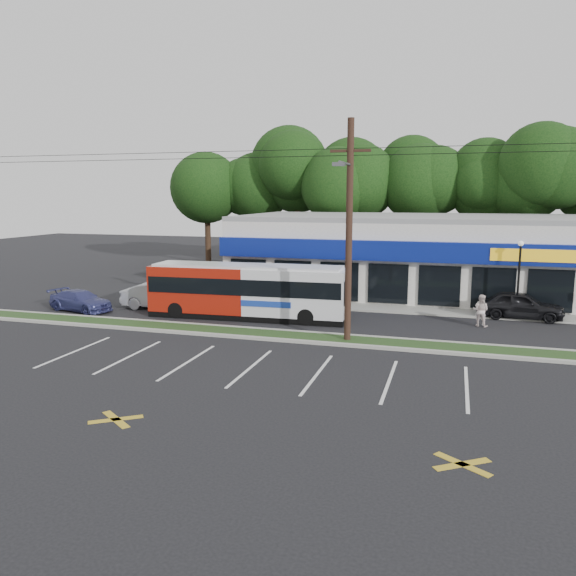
% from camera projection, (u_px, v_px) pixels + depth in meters
% --- Properties ---
extents(ground, '(120.00, 120.00, 0.00)m').
position_uv_depth(ground, '(279.00, 342.00, 25.80)').
color(ground, black).
rests_on(ground, ground).
extents(grass_strip, '(40.00, 1.60, 0.12)m').
position_uv_depth(grass_strip, '(285.00, 336.00, 26.74)').
color(grass_strip, '#1F3415').
rests_on(grass_strip, ground).
extents(curb_south, '(40.00, 0.25, 0.14)m').
position_uv_depth(curb_south, '(280.00, 340.00, 25.93)').
color(curb_south, '#9E9E93').
rests_on(curb_south, ground).
extents(curb_north, '(40.00, 0.25, 0.14)m').
position_uv_depth(curb_north, '(290.00, 331.00, 27.54)').
color(curb_north, '#9E9E93').
rests_on(curb_north, ground).
extents(sidewalk, '(32.00, 2.20, 0.10)m').
position_uv_depth(sidewalk, '(406.00, 310.00, 32.89)').
color(sidewalk, '#9E9E93').
rests_on(sidewalk, ground).
extents(strip_mall, '(25.00, 12.55, 5.30)m').
position_uv_depth(strip_mall, '(423.00, 254.00, 38.87)').
color(strip_mall, beige).
rests_on(strip_mall, ground).
extents(utility_pole, '(50.00, 2.77, 10.00)m').
position_uv_depth(utility_pole, '(345.00, 224.00, 24.99)').
color(utility_pole, black).
rests_on(utility_pole, ground).
extents(lamp_post, '(0.30, 0.30, 4.25)m').
position_uv_depth(lamp_post, '(519.00, 270.00, 30.59)').
color(lamp_post, black).
rests_on(lamp_post, ground).
extents(tree_line, '(46.76, 6.76, 11.83)m').
position_uv_depth(tree_line, '(415.00, 175.00, 47.88)').
color(tree_line, black).
rests_on(tree_line, ground).
extents(metrobus, '(11.04, 2.84, 2.95)m').
position_uv_depth(metrobus, '(248.00, 290.00, 30.70)').
color(metrobus, '#9B190B').
rests_on(metrobus, ground).
extents(car_dark, '(4.61, 2.15, 1.53)m').
position_uv_depth(car_dark, '(520.00, 305.00, 30.58)').
color(car_dark, black).
rests_on(car_dark, ground).
extents(car_silver, '(4.82, 2.00, 1.55)m').
position_uv_depth(car_silver, '(162.00, 296.00, 33.34)').
color(car_silver, '#9B9EA2').
rests_on(car_silver, ground).
extents(car_blue, '(4.40, 2.55, 1.20)m').
position_uv_depth(car_blue, '(81.00, 301.00, 32.74)').
color(car_blue, navy).
rests_on(car_blue, ground).
extents(pedestrian_a, '(0.66, 0.52, 1.58)m').
position_uv_depth(pedestrian_a, '(480.00, 310.00, 29.05)').
color(pedestrian_a, white).
rests_on(pedestrian_a, ground).
extents(pedestrian_b, '(0.95, 0.83, 1.66)m').
position_uv_depth(pedestrian_b, '(481.00, 310.00, 28.80)').
color(pedestrian_b, silver).
rests_on(pedestrian_b, ground).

